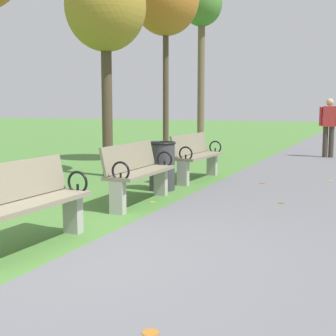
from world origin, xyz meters
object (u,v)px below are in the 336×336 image
object	(u,v)px
tree_2	(106,9)
pedestrian_walking	(329,124)
park_bench_2	(138,171)
tree_4	(202,10)
park_bench_1	(25,203)
park_bench_3	(196,155)
trash_bin	(162,166)

from	to	relation	value
tree_2	pedestrian_walking	bearing A→B (deg)	54.42
park_bench_2	tree_4	xyz separation A→B (m)	(-1.68, 7.58, 3.74)
park_bench_1	tree_2	xyz separation A→B (m)	(-1.86, 4.86, 2.88)
tree_2	tree_4	distance (m)	5.33
park_bench_3	trash_bin	xyz separation A→B (m)	(-0.15, -1.32, -0.06)
park_bench_1	trash_bin	distance (m)	3.76
trash_bin	park_bench_1	bearing A→B (deg)	-87.76
tree_4	trash_bin	bearing A→B (deg)	-76.41
pedestrian_walking	tree_2	bearing A→B (deg)	-125.58
pedestrian_walking	park_bench_2	bearing A→B (deg)	-104.56
trash_bin	pedestrian_walking	bearing A→B (deg)	71.69
park_bench_1	park_bench_3	bearing A→B (deg)	90.00
park_bench_1	park_bench_3	size ratio (longest dim) A/B	0.99
park_bench_3	trash_bin	size ratio (longest dim) A/B	1.93
park_bench_2	park_bench_3	world-z (taller)	same
park_bench_2	pedestrian_walking	size ratio (longest dim) A/B	0.99
park_bench_2	tree_2	size ratio (longest dim) A/B	0.37
park_bench_2	trash_bin	bearing A→B (deg)	96.89
tree_4	trash_bin	size ratio (longest dim) A/B	6.06
tree_2	tree_4	size ratio (longest dim) A/B	0.85
park_bench_2	tree_2	world-z (taller)	tree_2
park_bench_1	pedestrian_walking	size ratio (longest dim) A/B	0.99
park_bench_1	park_bench_2	distance (m)	2.54
park_bench_1	tree_2	world-z (taller)	tree_2
park_bench_1	trash_bin	xyz separation A→B (m)	(-0.15, 3.76, -0.06)
park_bench_1	pedestrian_walking	xyz separation A→B (m)	(2.01, 10.27, 0.44)
park_bench_2	park_bench_1	bearing A→B (deg)	-90.00
park_bench_3	trash_bin	bearing A→B (deg)	-96.36
park_bench_3	tree_2	distance (m)	3.44
tree_4	pedestrian_walking	xyz separation A→B (m)	(3.69, 0.15, -3.30)
tree_4	park_bench_1	bearing A→B (deg)	-80.55
park_bench_1	tree_2	distance (m)	5.95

